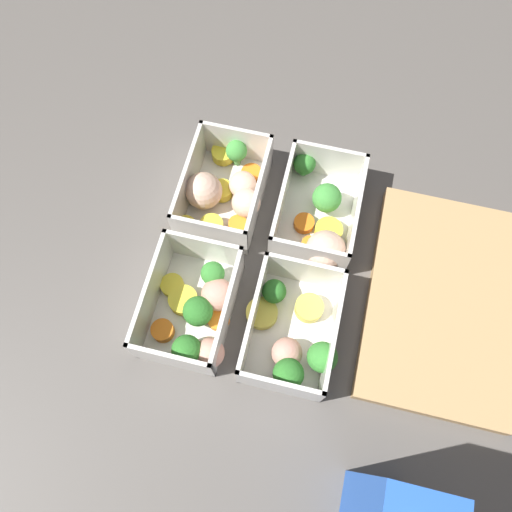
{
  "coord_description": "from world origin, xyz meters",
  "views": [
    {
      "loc": [
        0.23,
        0.05,
        0.61
      ],
      "look_at": [
        0.0,
        0.0,
        0.02
      ],
      "focal_mm": 35.0,
      "sensor_mm": 36.0,
      "label": 1
    }
  ],
  "objects": [
    {
      "name": "container_far_right",
      "position": [
        0.09,
        0.07,
        0.02
      ],
      "size": [
        0.15,
        0.12,
        0.06
      ],
      "color": "silver",
      "rests_on": "ground_plane"
    },
    {
      "name": "container_far_left",
      "position": [
        -0.07,
        0.07,
        0.03
      ],
      "size": [
        0.17,
        0.1,
        0.06
      ],
      "color": "silver",
      "rests_on": "ground_plane"
    },
    {
      "name": "ground_plane",
      "position": [
        0.0,
        0.0,
        0.0
      ],
      "size": [
        4.0,
        4.0,
        0.0
      ],
      "primitive_type": "plane",
      "color": "#56514C"
    },
    {
      "name": "container_near_right",
      "position": [
        0.09,
        -0.05,
        0.02
      ],
      "size": [
        0.15,
        0.12,
        0.06
      ],
      "color": "silver",
      "rests_on": "ground_plane"
    },
    {
      "name": "cutting_board",
      "position": [
        -0.0,
        0.24,
        0.01
      ],
      "size": [
        0.28,
        0.18,
        0.02
      ],
      "color": "tan",
      "rests_on": "ground_plane"
    },
    {
      "name": "container_near_left",
      "position": [
        -0.08,
        -0.06,
        0.02
      ],
      "size": [
        0.16,
        0.12,
        0.06
      ],
      "color": "silver",
      "rests_on": "ground_plane"
    }
  ]
}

